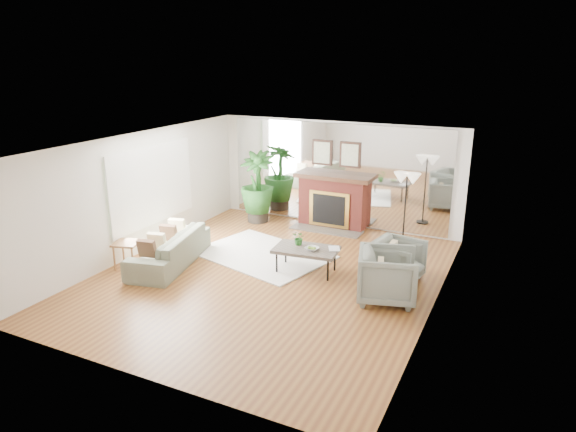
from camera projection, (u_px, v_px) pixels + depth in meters
The scene contains 18 objects.
ground at pixel (269, 276), 9.60m from camera, with size 7.00×7.00×0.00m, color brown.
wall_left at pixel (139, 194), 10.46m from camera, with size 0.02×7.00×2.50m, color silver.
wall_right at pixel (438, 237), 7.99m from camera, with size 0.02×7.00×2.50m, color silver.
wall_back at pixel (336, 174), 12.23m from camera, with size 6.00×0.02×2.50m, color silver.
mirror_panel at pixel (336, 174), 12.21m from camera, with size 5.40×0.04×2.40m, color silver.
window_panel at pixel (152, 185), 10.76m from camera, with size 0.04×2.40×1.50m, color #B2E09E.
fireplace at pixel (332, 200), 12.21m from camera, with size 1.85×0.83×2.05m.
area_rug at pixel (262, 254), 10.63m from camera, with size 2.62×1.87×0.03m, color white.
coffee_table at pixel (306, 250), 9.68m from camera, with size 1.27×0.82×0.48m.
sofa at pixel (169, 249), 10.09m from camera, with size 2.20×0.86×0.64m, color #6A715A.
armchair_back at pixel (398, 261), 9.34m from camera, with size 0.82×0.84×0.77m, color slate.
armchair_front at pixel (387, 276), 8.57m from camera, with size 0.94×0.97×0.88m, color slate.
side_table at pixel (127, 246), 9.86m from camera, with size 0.58×0.58×0.53m.
potted_ficus at pixel (257, 185), 12.51m from camera, with size 0.94×0.94×1.75m.
floor_lamp at pixel (407, 185), 10.45m from camera, with size 0.55×0.30×1.68m.
tabletop_plant at pixel (299, 238), 9.80m from camera, with size 0.25×0.22×0.28m, color #296123.
fruit_bowl at pixel (312, 249), 9.56m from camera, with size 0.25×0.25×0.06m, color #8F6039.
book at pixel (329, 249), 9.61m from camera, with size 0.20×0.28×0.02m, color #8F6039.
Camera 1 is at (4.14, -7.79, 3.97)m, focal length 32.00 mm.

